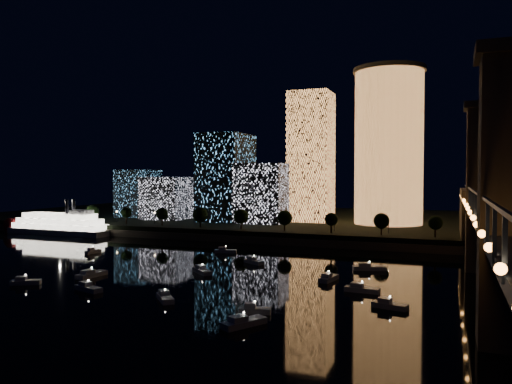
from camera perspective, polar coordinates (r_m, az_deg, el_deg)
ground at (r=128.06m, az=-4.80°, el=-10.97°), size 520.00×520.00×0.00m
far_bank at (r=278.79m, az=9.84°, el=-3.43°), size 420.00×160.00×5.00m
seawall at (r=203.51m, az=5.45°, el=-5.70°), size 420.00×6.00×3.00m
tower_cylindrical at (r=248.25m, az=14.92°, el=5.09°), size 34.00×34.00×74.50m
tower_rectangular at (r=256.28m, az=6.32°, el=4.00°), size 20.58×20.58×65.48m
midrise_blocks at (r=262.57m, az=-5.50°, el=0.60°), size 100.08×29.57×44.65m
truss_bridge at (r=116.89m, az=26.17°, el=-4.33°), size 13.00×266.00×50.00m
riverboat at (r=259.93m, az=-21.95°, el=-3.50°), size 58.15×12.95×17.47m
motorboats at (r=136.36m, az=-3.69°, el=-9.81°), size 114.88×86.24×2.78m
esplanade_trees at (r=219.07m, az=-2.31°, el=-2.78°), size 165.91×6.91×8.95m
street_lamps at (r=225.29m, az=-2.06°, el=-3.02°), size 132.70×0.70×5.65m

